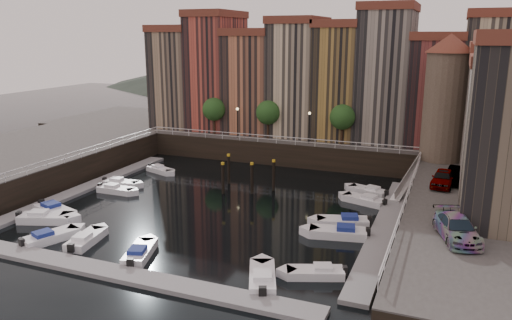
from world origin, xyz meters
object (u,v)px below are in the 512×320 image
at_px(boat_left_0, 45,218).
at_px(boat_left_1, 54,211).
at_px(corner_tower, 446,96).
at_px(car_a, 443,179).
at_px(car_b, 457,176).
at_px(mooring_pilings, 244,176).
at_px(boat_left_2, 116,190).
at_px(gangway, 408,177).
at_px(car_c, 457,229).

distance_m(boat_left_0, boat_left_1, 1.92).
relative_size(corner_tower, car_a, 3.02).
xyz_separation_m(corner_tower, car_b, (1.76, -9.02, -6.45)).
distance_m(boat_left_0, car_a, 36.72).
distance_m(mooring_pilings, boat_left_2, 14.04).
bearing_deg(car_a, boat_left_1, -153.75).
bearing_deg(boat_left_1, gangway, 49.74).
distance_m(car_a, car_c, 12.74).
relative_size(boat_left_1, boat_left_2, 1.20).
bearing_deg(mooring_pilings, car_c, -32.37).
distance_m(corner_tower, boat_left_2, 37.29).
relative_size(gangway, boat_left_1, 1.58).
xyz_separation_m(corner_tower, gangway, (-2.90, -4.50, -8.28)).
xyz_separation_m(gangway, mooring_pilings, (-16.85, -5.14, -0.27)).
bearing_deg(boat_left_1, car_c, 18.13).
distance_m(boat_left_0, boat_left_2, 9.68).
bearing_deg(car_b, boat_left_0, -146.34).
bearing_deg(car_b, car_a, -116.57).
xyz_separation_m(boat_left_1, car_b, (35.27, 14.47, 3.35)).
height_order(corner_tower, car_c, corner_tower).
distance_m(boat_left_1, car_b, 38.27).
xyz_separation_m(boat_left_0, boat_left_1, (-0.59, 1.83, 0.01)).
relative_size(gangway, car_b, 1.83).
relative_size(mooring_pilings, boat_left_1, 1.15).
height_order(boat_left_0, car_b, car_b).
bearing_deg(corner_tower, mooring_pilings, -153.99).
bearing_deg(boat_left_0, mooring_pilings, 30.34).
height_order(car_a, car_c, car_c).
xyz_separation_m(boat_left_0, boat_left_2, (0.55, 9.67, -0.05)).
distance_m(gangway, car_c, 19.55).
bearing_deg(corner_tower, car_b, -78.95).
bearing_deg(gangway, boat_left_1, -148.19).
bearing_deg(boat_left_2, corner_tower, 25.25).
height_order(boat_left_0, boat_left_2, boat_left_0).
distance_m(corner_tower, car_a, 12.48).
relative_size(mooring_pilings, boat_left_2, 1.38).
relative_size(boat_left_0, car_b, 1.14).
bearing_deg(mooring_pilings, boat_left_2, -154.52).
bearing_deg(car_c, gangway, 86.44).
distance_m(car_a, car_b, 2.04).
distance_m(gangway, boat_left_2, 31.55).
height_order(gangway, mooring_pilings, gangway).
height_order(mooring_pilings, boat_left_0, mooring_pilings).
xyz_separation_m(boat_left_2, car_a, (32.96, 4.96, 3.44)).
bearing_deg(car_c, boat_left_0, 165.40).
xyz_separation_m(mooring_pilings, boat_left_0, (-13.17, -15.68, -1.26)).
height_order(mooring_pilings, boat_left_1, mooring_pilings).
bearing_deg(gangway, car_a, -60.59).
bearing_deg(boat_left_1, boat_left_0, -54.31).
height_order(boat_left_0, car_c, car_c).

